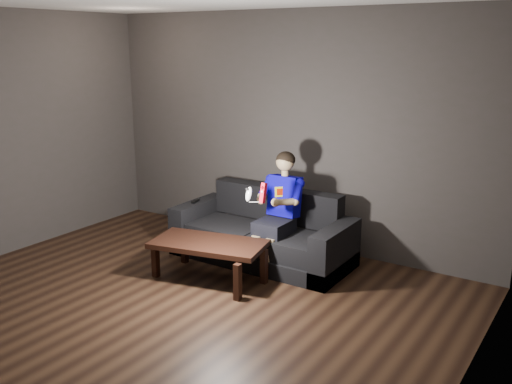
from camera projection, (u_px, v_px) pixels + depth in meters
The scene contains 9 objects.
floor at pixel (143, 324), 4.87m from camera, with size 5.00×5.00×0.00m, color black.
back_wall at pixel (290, 131), 6.56m from camera, with size 5.00×0.04×2.70m, color #3D3935.
right_wall at pixel (455, 223), 3.21m from camera, with size 0.04×5.00×2.70m, color #3D3935.
sofa at pixel (263, 238), 6.28m from camera, with size 1.97×0.85×0.76m.
child at pixel (279, 202), 6.02m from camera, with size 0.49×0.60×1.19m.
wii_remote_red at pixel (263, 193), 5.54m from camera, with size 0.06×0.08×0.20m.
nunchuk_white at pixel (249, 194), 5.65m from camera, with size 0.09×0.11×0.16m.
wii_remote_black at pixel (196, 201), 6.61m from camera, with size 0.07×0.15×0.03m.
coffee_table at pixel (209, 247), 5.70m from camera, with size 1.22×0.79×0.41m.
Camera 1 is at (3.22, -3.18, 2.34)m, focal length 40.00 mm.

